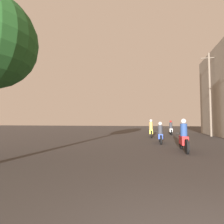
{
  "coord_description": "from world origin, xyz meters",
  "views": [
    {
      "loc": [
        -0.83,
        -1.39,
        1.44
      ],
      "look_at": [
        -4.54,
        16.23,
        2.45
      ],
      "focal_mm": 28.0,
      "sensor_mm": 36.0,
      "label": 1
    }
  ],
  "objects_px": {
    "motorcycle_blue": "(160,134)",
    "utility_pole_far": "(210,93)",
    "motorcycle_yellow": "(151,130)",
    "motorcycle_red": "(184,138)",
    "motorcycle_white": "(171,129)"
  },
  "relations": [
    {
      "from": "motorcycle_red",
      "to": "utility_pole_far",
      "type": "bearing_deg",
      "value": 66.06
    },
    {
      "from": "motorcycle_red",
      "to": "motorcycle_yellow",
      "type": "bearing_deg",
      "value": 100.94
    },
    {
      "from": "motorcycle_red",
      "to": "motorcycle_yellow",
      "type": "height_order",
      "value": "motorcycle_yellow"
    },
    {
      "from": "motorcycle_yellow",
      "to": "utility_pole_far",
      "type": "distance_m",
      "value": 7.25
    },
    {
      "from": "motorcycle_blue",
      "to": "motorcycle_yellow",
      "type": "height_order",
      "value": "motorcycle_yellow"
    },
    {
      "from": "motorcycle_red",
      "to": "motorcycle_white",
      "type": "relative_size",
      "value": 1.12
    },
    {
      "from": "utility_pole_far",
      "to": "motorcycle_white",
      "type": "bearing_deg",
      "value": 157.51
    },
    {
      "from": "motorcycle_blue",
      "to": "utility_pole_far",
      "type": "bearing_deg",
      "value": 42.03
    },
    {
      "from": "motorcycle_red",
      "to": "motorcycle_blue",
      "type": "relative_size",
      "value": 1.04
    },
    {
      "from": "motorcycle_yellow",
      "to": "utility_pole_far",
      "type": "xyz_separation_m",
      "value": [
        5.81,
        2.24,
        3.7
      ]
    },
    {
      "from": "motorcycle_red",
      "to": "motorcycle_blue",
      "type": "distance_m",
      "value": 3.31
    },
    {
      "from": "motorcycle_blue",
      "to": "utility_pole_far",
      "type": "distance_m",
      "value": 9.26
    },
    {
      "from": "motorcycle_red",
      "to": "motorcycle_yellow",
      "type": "distance_m",
      "value": 7.7
    },
    {
      "from": "motorcycle_blue",
      "to": "motorcycle_white",
      "type": "bearing_deg",
      "value": 69.08
    },
    {
      "from": "motorcycle_red",
      "to": "motorcycle_yellow",
      "type": "relative_size",
      "value": 1.01
    }
  ]
}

